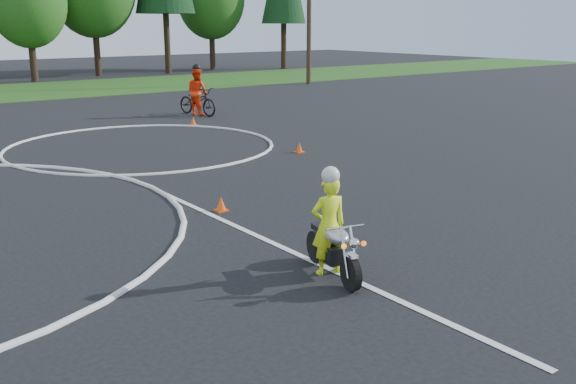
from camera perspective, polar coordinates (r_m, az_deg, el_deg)
primary_motorcycle at (r=9.59m, az=4.09°, el=-5.03°), size 0.75×1.68×0.90m
rider_primary_grp at (r=9.57m, az=3.64°, el=-2.73°), size 0.63×0.49×1.67m
rider_second_grp at (r=26.73m, az=-8.05°, el=8.35°), size 1.17×2.27×2.08m
traffic_cones at (r=14.02m, az=-20.44°, el=-0.80°), size 17.87×14.88×0.30m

